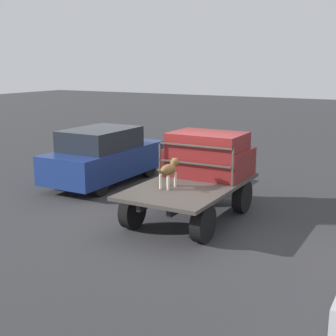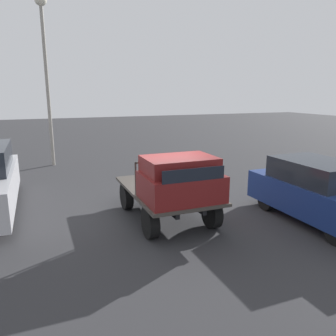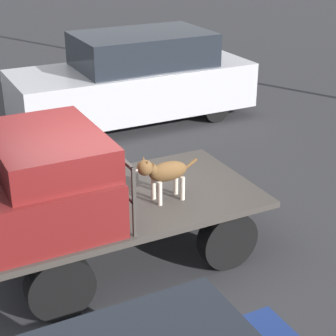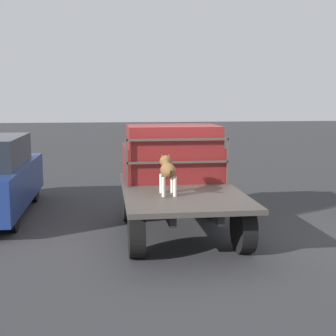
{
  "view_description": "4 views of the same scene",
  "coord_description": "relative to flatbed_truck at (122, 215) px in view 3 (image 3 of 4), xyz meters",
  "views": [
    {
      "loc": [
        -9.28,
        -4.6,
        3.55
      ],
      "look_at": [
        -0.54,
        0.28,
        1.3
      ],
      "focal_mm": 50.0,
      "sensor_mm": 36.0,
      "label": 1
    },
    {
      "loc": [
        8.19,
        -3.22,
        3.47
      ],
      "look_at": [
        -0.54,
        0.28,
        1.3
      ],
      "focal_mm": 35.0,
      "sensor_mm": 36.0,
      "label": 2
    },
    {
      "loc": [
        2.41,
        6.09,
        4.24
      ],
      "look_at": [
        -0.54,
        0.28,
        1.3
      ],
      "focal_mm": 60.0,
      "sensor_mm": 36.0,
      "label": 3
    },
    {
      "loc": [
        -8.1,
        1.27,
        2.45
      ],
      "look_at": [
        -0.54,
        0.28,
        1.3
      ],
      "focal_mm": 50.0,
      "sensor_mm": 36.0,
      "label": 4
    }
  ],
  "objects": [
    {
      "name": "ground_plane",
      "position": [
        0.0,
        0.0,
        -0.61
      ],
      "size": [
        80.0,
        80.0,
        0.0
      ],
      "primitive_type": "plane",
      "color": "#2D2D30"
    },
    {
      "name": "flatbed_truck",
      "position": [
        0.0,
        0.0,
        0.0
      ],
      "size": [
        3.61,
        2.02,
        0.86
      ],
      "color": "black",
      "rests_on": "ground"
    },
    {
      "name": "truck_cab",
      "position": [
        0.99,
        0.0,
        0.75
      ],
      "size": [
        1.47,
        1.9,
        1.07
      ],
      "color": "maroon",
      "rests_on": "flatbed_truck"
    },
    {
      "name": "truck_headboard",
      "position": [
        0.22,
        0.0,
        0.82
      ],
      "size": [
        0.04,
        1.9,
        0.87
      ],
      "color": "#3D3833",
      "rests_on": "flatbed_truck"
    },
    {
      "name": "dog",
      "position": [
        -0.47,
        0.28,
        0.65
      ],
      "size": [
        0.89,
        0.25,
        0.65
      ],
      "rotation": [
        0.0,
        0.0,
        -0.29
      ],
      "color": "beige",
      "rests_on": "flatbed_truck"
    },
    {
      "name": "parked_pickup_far",
      "position": [
        -2.41,
        -4.99,
        0.35
      ],
      "size": [
        5.25,
        2.05,
        1.95
      ],
      "rotation": [
        0.0,
        0.0,
        0.2
      ],
      "color": "black",
      "rests_on": "ground"
    }
  ]
}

